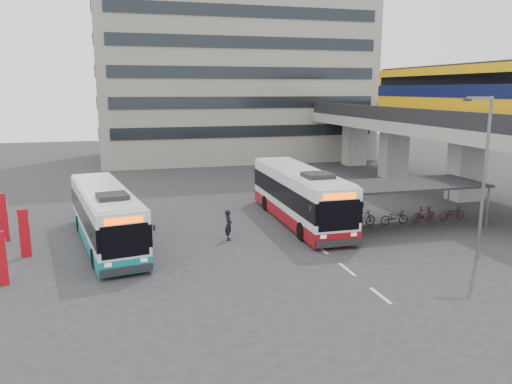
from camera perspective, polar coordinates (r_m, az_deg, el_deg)
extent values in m
plane|color=#28282B|center=(24.74, 2.08, -7.02)|extent=(120.00, 120.00, 0.00)
cube|color=gray|center=(39.11, 22.89, 2.47)|extent=(2.20, 1.60, 4.60)
cube|color=gray|center=(47.30, 15.47, 4.41)|extent=(2.20, 1.60, 4.60)
cube|color=gray|center=(54.29, 11.19, 5.49)|extent=(2.20, 1.60, 4.60)
cube|color=gray|center=(42.02, 19.84, 7.05)|extent=(8.00, 32.00, 0.90)
cube|color=black|center=(39.93, 15.47, 8.55)|extent=(0.35, 32.00, 1.10)
cube|color=black|center=(44.21, 23.96, 8.24)|extent=(0.35, 32.00, 1.10)
cube|color=#E3A20D|center=(39.27, 22.87, 10.29)|extent=(2.90, 20.00, 3.90)
cube|color=#0A1037|center=(39.27, 22.89, 10.58)|extent=(2.98, 20.02, 0.90)
cube|color=black|center=(39.27, 22.99, 11.74)|extent=(2.96, 19.20, 0.70)
cube|color=black|center=(39.30, 23.10, 13.13)|extent=(2.70, 19.60, 0.25)
cylinder|color=#595B60|center=(29.96, 6.14, -1.37)|extent=(0.12, 0.12, 2.40)
cylinder|color=#595B60|center=(34.57, 21.14, -0.35)|extent=(0.12, 0.12, 2.40)
cylinder|color=#595B60|center=(26.74, 8.94, -3.04)|extent=(0.12, 0.12, 2.40)
cylinder|color=#595B60|center=(31.82, 24.94, -1.64)|extent=(0.12, 0.12, 2.40)
cube|color=black|center=(30.22, 15.96, 0.83)|extent=(10.00, 4.00, 0.12)
imported|color=black|center=(28.84, 8.89, -3.50)|extent=(1.71, 0.60, 0.90)
imported|color=black|center=(29.68, 12.43, -3.10)|extent=(1.66, 0.47, 1.00)
imported|color=black|center=(30.65, 15.75, -2.90)|extent=(1.71, 0.60, 0.90)
imported|color=black|center=(31.70, 18.86, -2.52)|extent=(1.66, 0.47, 1.00)
imported|color=#350C0F|center=(32.86, 21.76, -2.33)|extent=(1.71, 0.60, 0.90)
cube|color=gray|center=(59.97, -2.74, 16.02)|extent=(30.00, 15.00, 25.00)
cube|color=beige|center=(20.51, 14.04, -11.40)|extent=(0.15, 1.60, 0.01)
cube|color=beige|center=(22.98, 10.37, -8.69)|extent=(0.15, 1.60, 0.01)
cube|color=beige|center=(25.56, 7.48, -6.49)|extent=(0.15, 1.60, 0.01)
cube|color=white|center=(30.29, 4.97, -0.10)|extent=(2.55, 11.68, 2.67)
cube|color=maroon|center=(30.56, 4.93, -2.37)|extent=(2.59, 11.72, 0.73)
cube|color=black|center=(30.26, 4.97, 0.13)|extent=(2.61, 11.70, 1.12)
cube|color=#F24800|center=(24.79, 9.55, -0.50)|extent=(1.74, 0.09, 0.29)
cube|color=black|center=(27.32, 7.09, 1.88)|extent=(1.50, 1.56, 0.27)
cylinder|color=black|center=(26.80, 5.28, -4.50)|extent=(0.30, 0.97, 0.97)
cylinder|color=black|center=(33.95, 4.92, -1.04)|extent=(0.30, 0.97, 0.97)
cube|color=white|center=(26.93, -16.83, -2.37)|extent=(4.07, 10.94, 2.45)
cube|color=#0E767E|center=(27.21, -16.69, -4.69)|extent=(4.11, 10.99, 0.67)
cube|color=black|center=(26.90, -16.84, -2.13)|extent=(4.13, 10.97, 1.03)
cube|color=#F24800|center=(21.57, -14.87, -3.18)|extent=(1.58, 0.35, 0.27)
cube|color=black|center=(24.03, -16.08, -0.49)|extent=(1.59, 1.64, 0.25)
cylinder|color=black|center=(23.85, -17.97, -7.19)|extent=(0.42, 0.93, 0.89)
cylinder|color=black|center=(30.24, -15.56, -3.09)|extent=(0.42, 0.93, 0.89)
imported|color=black|center=(26.68, -3.16, -3.78)|extent=(0.47, 0.65, 1.65)
cylinder|color=#595B60|center=(25.66, 24.64, 1.37)|extent=(0.15, 0.15, 7.62)
cube|color=#595B60|center=(25.11, 24.15, 9.76)|extent=(1.14, 0.46, 0.14)
cube|color=black|center=(24.91, 23.00, 9.67)|extent=(0.37, 0.26, 0.11)
cube|color=#AE0A15|center=(23.02, -27.15, -6.80)|extent=(0.48, 0.26, 2.28)
cube|color=#AE0A15|center=(26.38, -24.94, -4.28)|extent=(0.48, 0.18, 2.34)
cube|color=white|center=(26.23, -25.05, -3.00)|extent=(0.51, 0.09, 0.47)
cube|color=#AE0A15|center=(29.49, -27.01, -2.63)|extent=(0.54, 0.23, 2.59)
cube|color=white|center=(29.34, -27.13, -1.35)|extent=(0.56, 0.13, 0.52)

